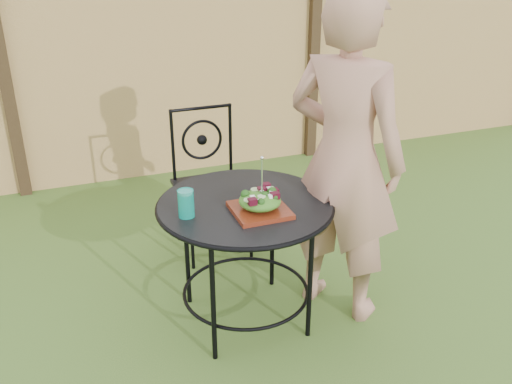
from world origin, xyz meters
The scene contains 9 objects.
ground centered at (0.00, 0.00, 0.00)m, with size 60.00×60.00×0.00m, color #2B4E19.
fence centered at (0.00, 2.19, 0.95)m, with size 8.00×0.12×1.90m.
patio_table centered at (-0.14, -0.06, 0.59)m, with size 0.92×0.92×0.72m.
patio_chair centered at (-0.09, 0.80, 0.50)m, with size 0.46×0.46×0.95m.
diner centered at (0.40, -0.11, 0.90)m, with size 0.66×0.43×1.81m, color #A7745F.
salad_plate centered at (-0.11, -0.19, 0.74)m, with size 0.27×0.27×0.02m, color #4F190B.
salad centered at (-0.11, -0.19, 0.79)m, with size 0.21×0.21×0.08m, color #235614.
fork centered at (-0.10, -0.19, 0.92)m, with size 0.01×0.01×0.18m, color silver.
drinking_glass centered at (-0.46, -0.11, 0.79)m, with size 0.08×0.08×0.14m, color #0C8C78.
Camera 1 is at (-1.01, -2.55, 2.01)m, focal length 40.00 mm.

